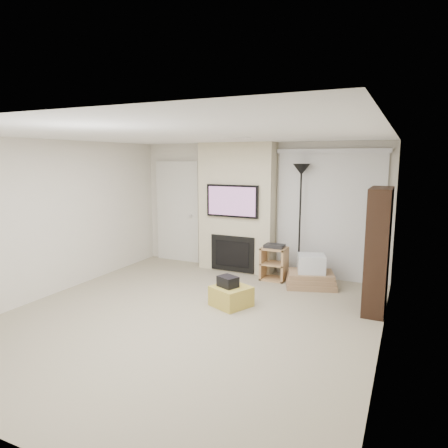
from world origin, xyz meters
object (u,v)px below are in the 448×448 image
at_px(av_stand, 274,261).
at_px(floor_lamp, 301,189).
at_px(bookshelf, 378,250).
at_px(ottoman, 231,296).
at_px(box_stack, 311,274).

bearing_deg(av_stand, floor_lamp, 35.03).
bearing_deg(av_stand, bookshelf, -24.37).
relative_size(ottoman, box_stack, 0.51).
distance_m(ottoman, floor_lamp, 2.42).
distance_m(box_stack, bookshelf, 1.48).
distance_m(floor_lamp, box_stack, 1.53).
bearing_deg(ottoman, av_stand, 83.64).
bearing_deg(ottoman, floor_lamp, 72.92).
bearing_deg(av_stand, box_stack, -8.76).
height_order(ottoman, box_stack, box_stack).
bearing_deg(bookshelf, av_stand, 155.63).
height_order(ottoman, av_stand, av_stand).
bearing_deg(bookshelf, box_stack, 147.21).
xyz_separation_m(av_stand, box_stack, (0.70, -0.11, -0.13)).
bearing_deg(floor_lamp, box_stack, -49.79).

